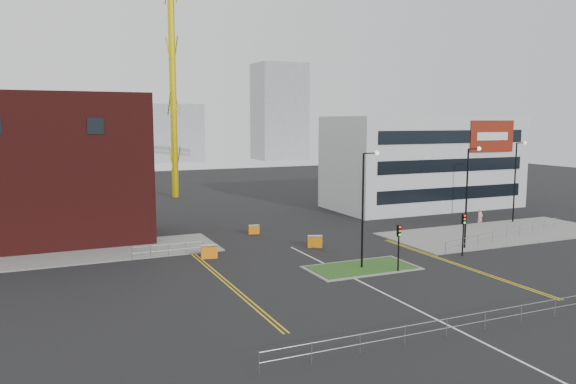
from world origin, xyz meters
The scene contains 28 objects.
ground centered at (0.00, 0.00, 0.00)m, with size 200.00×200.00×0.00m, color black.
pavement_left centered at (-20.00, 22.00, 0.06)m, with size 28.00×8.00×0.12m, color slate.
pavement_right centered at (22.00, 14.00, 0.06)m, with size 24.00×10.00×0.12m, color slate.
island_kerb centered at (2.00, 8.00, 0.04)m, with size 8.60×4.60×0.08m, color slate.
grass_island centered at (2.00, 8.00, 0.06)m, with size 8.00×4.00×0.12m, color #1E4316.
brick_building centered at (-22.97, 28.00, 6.85)m, with size 24.20×10.07×14.24m.
office_block centered at (26.01, 31.97, 6.00)m, with size 25.00×12.20×12.00m.
tower_crane centered at (3.71, 53.35, 25.10)m, with size 51.19×15.69×36.27m.
streetlamp_island centered at (2.22, 8.00, 5.41)m, with size 1.46×0.36×9.18m.
streetlamp_right_near centered at (14.22, 10.00, 5.41)m, with size 1.46×0.36×9.18m.
streetlamp_right_far centered at (28.22, 18.00, 5.41)m, with size 1.46×0.36×9.18m.
traffic_light_island centered at (4.00, 5.98, 2.57)m, with size 0.28×0.33×3.65m.
traffic_light_right centered at (12.00, 7.98, 2.57)m, with size 0.28×0.33×3.65m.
railing_front centered at (0.00, -6.00, 0.78)m, with size 24.05×0.05×1.10m.
railing_left centered at (-11.00, 18.00, 0.74)m, with size 6.05×0.05×1.10m.
railing_right centered at (20.50, 11.50, 0.78)m, with size 19.05×5.05×1.10m.
centre_line centered at (0.00, 2.00, 0.01)m, with size 0.15×30.00×0.01m, color silver.
yellow_left_a centered at (-9.00, 10.00, 0.01)m, with size 0.12×24.00×0.01m, color gold.
yellow_left_b centered at (-8.70, 10.00, 0.01)m, with size 0.12×24.00×0.01m, color gold.
yellow_right_a centered at (9.50, 6.00, 0.01)m, with size 0.12×20.00×0.01m, color gold.
yellow_right_b centered at (9.80, 6.00, 0.01)m, with size 0.12×20.00×0.01m, color gold.
skyline_b centered at (10.00, 130.00, 8.00)m, with size 24.00×12.00×16.00m, color gray.
skyline_c centered at (45.00, 125.00, 14.00)m, with size 14.00×12.00×28.00m, color gray.
skyline_d centered at (-8.00, 140.00, 6.00)m, with size 30.00×12.00×12.00m, color gray.
pedestrian centered at (22.97, 17.77, 0.98)m, with size 0.71×0.47×1.95m, color pink.
barrier_left centered at (-8.00, 16.00, 0.62)m, with size 1.41×0.66×1.14m.
barrier_mid centered at (1.93, 16.00, 0.60)m, with size 1.38×0.90×1.10m.
barrier_right centered at (-1.00, 24.00, 0.50)m, with size 1.14×0.49×0.93m.
Camera 1 is at (-20.68, -28.71, 11.50)m, focal length 35.00 mm.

